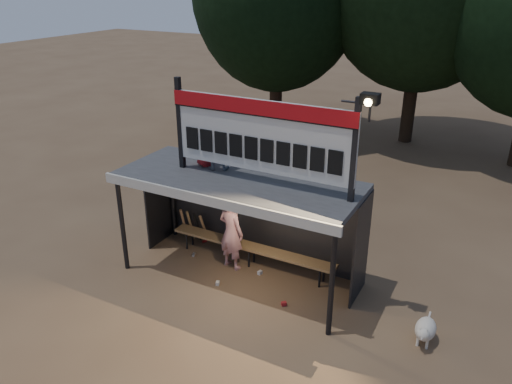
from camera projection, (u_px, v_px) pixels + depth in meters
ground at (239, 276)px, 10.95m from camera, size 80.00×80.00×0.00m
player at (231, 232)px, 10.97m from camera, size 0.70×0.53×1.73m
child_a at (215, 141)px, 10.27m from camera, size 0.72×0.65×1.20m
child_b at (204, 141)px, 10.50m from camera, size 0.62×0.61×1.08m
dugout_shelter at (244, 195)px, 10.41m from camera, size 5.10×2.08×2.32m
scoreboard_assembly at (263, 134)px, 9.37m from camera, size 4.10×0.27×1.99m
bench at (251, 248)px, 11.22m from camera, size 4.00×0.35×0.48m
dog at (425, 330)px, 8.87m from camera, size 0.36×0.81×0.49m
bats at (194, 226)px, 12.19m from camera, size 0.68×0.35×0.84m
litter at (231, 270)px, 11.09m from camera, size 2.93×1.54×0.08m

